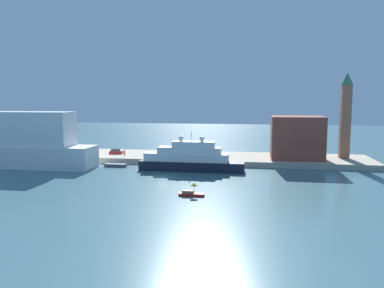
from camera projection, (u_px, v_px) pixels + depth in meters
ground at (162, 177)px, 90.24m from camera, size 400.00×400.00×0.00m
quay_dock at (183, 157)px, 115.49m from camera, size 110.00×19.76×1.53m
large_yacht at (190, 159)px, 97.56m from camera, size 27.22×4.23×10.30m
small_motorboat at (191, 192)px, 72.13m from camera, size 4.88×1.55×2.57m
work_barge at (116, 165)px, 103.77m from camera, size 5.95×1.70×0.79m
harbor_building at (297, 137)px, 108.10m from camera, size 14.43×12.43×12.09m
bell_tower at (346, 112)px, 107.83m from camera, size 3.45×3.45×24.43m
parked_car at (116, 152)px, 117.86m from camera, size 4.14×1.82×1.48m
person_figure at (125, 153)px, 114.61m from camera, size 0.36×0.36×1.77m
mooring_bollard at (199, 159)px, 105.43m from camera, size 0.51×0.51×0.73m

